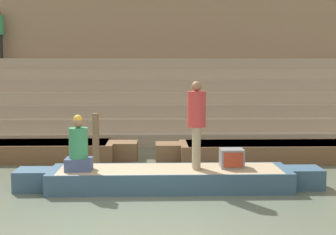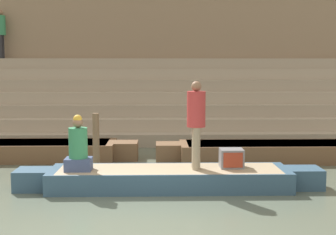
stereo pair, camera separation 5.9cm
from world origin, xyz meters
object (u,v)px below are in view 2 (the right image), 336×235
object	(u,v)px
rowboat_main	(169,178)
moored_boat_distant	(32,150)
person_standing	(196,119)
moored_boat_shore	(267,151)
person_rowing	(78,149)
tv_set	(231,158)
mooring_post	(96,142)
person_on_steps	(1,31)

from	to	relation	value
rowboat_main	moored_boat_distant	distance (m)	4.66
person_standing	moored_boat_shore	bearing A→B (deg)	39.91
rowboat_main	person_rowing	size ratio (longest dim) A/B	5.56
moored_boat_shore	moored_boat_distant	size ratio (longest dim) A/B	1.04
tv_set	moored_boat_shore	xyz separation A→B (m)	(1.36, 2.65, -0.35)
moored_boat_shore	moored_boat_distant	bearing A→B (deg)	176.86
mooring_post	person_rowing	bearing A→B (deg)	-93.05
rowboat_main	tv_set	bearing A→B (deg)	4.73
moored_boat_distant	person_on_steps	size ratio (longest dim) A/B	3.12
person_standing	person_rowing	xyz separation A→B (m)	(-2.32, -0.08, -0.57)
tv_set	moored_boat_distant	bearing A→B (deg)	141.71
moored_boat_distant	person_on_steps	bearing A→B (deg)	109.65
rowboat_main	mooring_post	distance (m)	2.50
person_rowing	tv_set	world-z (taller)	person_rowing
mooring_post	tv_set	bearing A→B (deg)	-29.88
person_standing	person_rowing	size ratio (longest dim) A/B	1.59
person_standing	moored_boat_shore	distance (m)	3.65
tv_set	mooring_post	size ratio (longest dim) A/B	0.34
person_rowing	moored_boat_shore	xyz separation A→B (m)	(4.41, 2.84, -0.59)
moored_boat_distant	moored_boat_shore	bearing A→B (deg)	-7.20
person_standing	person_rowing	distance (m)	2.39
tv_set	mooring_post	xyz separation A→B (m)	(-2.95, 1.70, 0.08)
mooring_post	person_standing	bearing A→B (deg)	-39.18
rowboat_main	person_rowing	distance (m)	1.90
person_rowing	person_on_steps	xyz separation A→B (m)	(-4.27, 8.74, 2.93)
rowboat_main	moored_boat_distant	world-z (taller)	moored_boat_distant
mooring_post	person_on_steps	xyz separation A→B (m)	(-4.38, 6.85, 3.10)
person_on_steps	mooring_post	bearing A→B (deg)	-59.39
moored_boat_shore	person_on_steps	distance (m)	11.07
moored_boat_shore	tv_set	bearing A→B (deg)	-117.61
moored_boat_distant	rowboat_main	bearing A→B (deg)	-44.95
person_on_steps	person_rowing	bearing A→B (deg)	-65.91
mooring_post	moored_boat_shore	bearing A→B (deg)	12.44
rowboat_main	moored_boat_shore	world-z (taller)	moored_boat_shore
moored_boat_distant	person_rowing	bearing A→B (deg)	-65.29
mooring_post	person_on_steps	bearing A→B (deg)	122.58
tv_set	person_on_steps	size ratio (longest dim) A/B	0.26
person_rowing	moored_boat_distant	distance (m)	3.64
person_on_steps	moored_boat_shore	bearing A→B (deg)	-36.15
rowboat_main	mooring_post	size ratio (longest dim) A/B	4.54
rowboat_main	tv_set	distance (m)	1.32
moored_boat_shore	mooring_post	distance (m)	4.43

